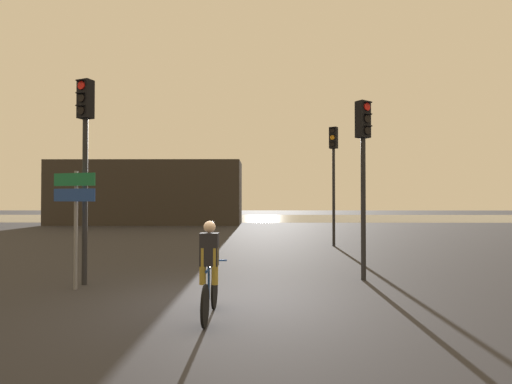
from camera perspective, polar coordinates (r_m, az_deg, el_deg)
ground_plane at (r=7.86m, az=-4.10°, el=-15.62°), size 120.00×120.00×0.00m
water_strip at (r=41.14m, az=-0.37°, el=-3.73°), size 80.00×16.00×0.01m
distant_building at (r=32.30m, az=-15.22°, el=-0.12°), size 14.55×4.00×4.89m
traffic_light_near_left at (r=10.15m, az=-23.22°, el=6.48°), size 0.39×0.40×4.76m
traffic_light_far_right at (r=17.13m, az=11.02°, el=3.93°), size 0.40×0.42×5.01m
traffic_light_near_right at (r=10.17m, az=15.07°, el=5.07°), size 0.40×0.42×4.38m
direction_sign_post at (r=9.60m, az=-24.44°, el=-2.04°), size 1.06×0.37×2.60m
cyclist at (r=6.79m, az=-6.65°, el=-10.86°), size 0.46×1.71×1.62m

